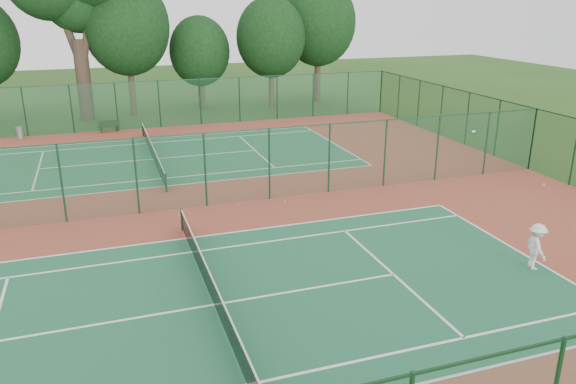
% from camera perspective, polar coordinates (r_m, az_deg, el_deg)
% --- Properties ---
extents(ground, '(120.00, 120.00, 0.00)m').
position_cam_1_polar(ground, '(26.33, -11.52, -1.76)').
color(ground, '#274D18').
rests_on(ground, ground).
extents(red_pad, '(40.00, 36.00, 0.01)m').
position_cam_1_polar(red_pad, '(26.33, -11.52, -1.75)').
color(red_pad, brown).
rests_on(red_pad, ground).
extents(court_near, '(23.77, 10.97, 0.01)m').
position_cam_1_polar(court_near, '(18.24, -7.55, -11.30)').
color(court_near, '#1E5F3C').
rests_on(court_near, red_pad).
extents(court_far, '(23.77, 10.97, 0.01)m').
position_cam_1_polar(court_far, '(34.87, -13.56, 3.26)').
color(court_far, '#20673C').
rests_on(court_far, red_pad).
extents(fence_north, '(40.00, 0.09, 3.50)m').
position_cam_1_polar(fence_north, '(43.26, -14.99, 8.53)').
color(fence_north, '#1C5537').
rests_on(fence_north, ground).
extents(fence_east, '(0.09, 36.00, 3.50)m').
position_cam_1_polar(fence_east, '(34.30, 23.59, 4.95)').
color(fence_east, '#164325').
rests_on(fence_east, ground).
extents(fence_divider, '(40.00, 0.09, 3.50)m').
position_cam_1_polar(fence_divider, '(25.77, -11.77, 1.90)').
color(fence_divider, '#164428').
rests_on(fence_divider, ground).
extents(tennis_net_near, '(0.10, 12.90, 0.97)m').
position_cam_1_polar(tennis_net_near, '(17.98, -7.63, -9.84)').
color(tennis_net_near, '#163E25').
rests_on(tennis_net_near, ground).
extents(tennis_net_far, '(0.10, 12.90, 0.97)m').
position_cam_1_polar(tennis_net_far, '(34.73, -13.62, 4.10)').
color(tennis_net_far, '#13351D').
rests_on(tennis_net_far, ground).
extents(player_near, '(0.86, 1.21, 1.70)m').
position_cam_1_polar(player_near, '(21.82, 23.91, -5.09)').
color(player_near, silver).
rests_on(player_near, court_near).
extents(trash_bin, '(0.54, 0.54, 0.82)m').
position_cam_1_polar(trash_bin, '(43.09, -25.58, 5.44)').
color(trash_bin, gray).
rests_on(trash_bin, red_pad).
extents(bench, '(1.47, 0.66, 0.88)m').
position_cam_1_polar(bench, '(42.86, -17.70, 6.41)').
color(bench, black).
rests_on(bench, red_pad).
extents(stray_ball_a, '(0.06, 0.06, 0.06)m').
position_cam_1_polar(stray_ball_a, '(26.71, -0.30, -0.96)').
color(stray_ball_a, '#D0ED37').
rests_on(stray_ball_a, red_pad).
extents(stray_ball_b, '(0.06, 0.06, 0.06)m').
position_cam_1_polar(stray_ball_b, '(26.39, -5.15, -1.30)').
color(stray_ball_b, '#BBDA32').
rests_on(stray_ball_b, red_pad).
extents(stray_ball_c, '(0.07, 0.07, 0.07)m').
position_cam_1_polar(stray_ball_c, '(25.53, -11.04, -2.29)').
color(stray_ball_c, '#C7E535').
rests_on(stray_ball_c, red_pad).
extents(evergreen_row, '(39.00, 5.00, 12.00)m').
position_cam_1_polar(evergreen_row, '(49.74, -14.82, 7.78)').
color(evergreen_row, black).
rests_on(evergreen_row, ground).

